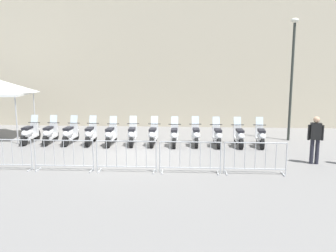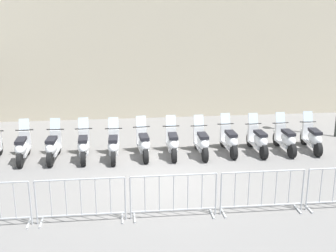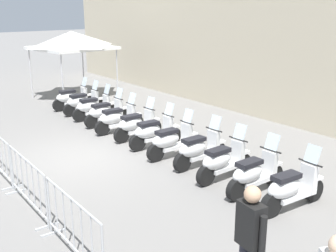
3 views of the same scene
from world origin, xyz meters
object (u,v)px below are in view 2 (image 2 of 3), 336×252
motorcycle_1 (22,148)px  motorcycle_8 (229,140)px  motorcycle_11 (312,138)px  barrier_segment_3 (262,192)px  barrier_segment_1 (81,201)px  motorcycle_4 (114,146)px  barrier_segment_2 (174,196)px  motorcycle_3 (84,146)px  motorcycle_5 (143,144)px  motorcycle_6 (172,143)px  motorcycle_2 (53,147)px  motorcycle_9 (258,140)px  motorcycle_10 (286,139)px  motorcycle_7 (202,143)px

motorcycle_1 → motorcycle_8: same height
motorcycle_11 → barrier_segment_3: bearing=-134.4°
motorcycle_8 → barrier_segment_1: bearing=-144.5°
motorcycle_4 → barrier_segment_2: 4.28m
motorcycle_8 → motorcycle_11: size_ratio=1.01×
motorcycle_3 → motorcycle_8: bearing=-6.8°
motorcycle_5 → motorcycle_6: bearing=-8.4°
motorcycle_1 → motorcycle_3: same height
motorcycle_2 → motorcycle_11: same height
motorcycle_1 → motorcycle_5: (3.76, -0.54, 0.00)m
motorcycle_1 → motorcycle_11: same height
motorcycle_9 → motorcycle_10: bearing=-7.2°
motorcycle_1 → motorcycle_6: same height
motorcycle_9 → motorcycle_11: 1.89m
barrier_segment_3 → motorcycle_8: bearing=79.0°
motorcycle_8 → barrier_segment_1: 6.14m
motorcycle_8 → motorcycle_9: 0.95m
barrier_segment_1 → barrier_segment_3: same height
motorcycle_4 → barrier_segment_2: (0.89, -4.19, 0.07)m
motorcycle_1 → barrier_segment_3: size_ratio=0.86×
motorcycle_7 → barrier_segment_1: 5.39m
motorcycle_7 → barrier_segment_1: (-4.04, -3.57, 0.07)m
motorcycle_6 → barrier_segment_1: (-3.10, -3.75, 0.07)m
motorcycle_2 → motorcycle_4: same height
motorcycle_9 → motorcycle_11: bearing=-6.6°
motorcycle_1 → motorcycle_5: size_ratio=1.00×
motorcycle_2 → motorcycle_11: bearing=-7.7°
motorcycle_6 → motorcycle_4: bearing=175.1°
motorcycle_2 → motorcycle_7: bearing=-8.6°
motorcycle_5 → barrier_segment_3: motorcycle_5 is taller
motorcycle_7 → motorcycle_9: bearing=-6.5°
motorcycle_2 → barrier_segment_3: bearing=-44.9°
motorcycle_2 → motorcycle_6: size_ratio=1.00×
motorcycle_2 → barrier_segment_2: bearing=-58.8°
barrier_segment_3 → motorcycle_7: bearing=92.2°
motorcycle_4 → motorcycle_8: bearing=-5.3°
motorcycle_6 → motorcycle_1: bearing=171.7°
motorcycle_8 → motorcycle_11: 2.84m
motorcycle_8 → motorcycle_9: (0.93, -0.21, 0.00)m
motorcycle_8 → barrier_segment_2: size_ratio=0.86×
motorcycle_10 → motorcycle_4: bearing=173.1°
motorcycle_4 → barrier_segment_2: size_ratio=0.86×
motorcycle_10 → motorcycle_5: bearing=172.1°
motorcycle_9 → barrier_segment_2: 5.28m
motorcycle_6 → motorcycle_11: (4.70, -0.62, 0.00)m
motorcycle_10 → motorcycle_3: bearing=172.3°
motorcycle_4 → barrier_segment_1: size_ratio=0.86×
motorcycle_6 → motorcycle_8: same height
motorcycle_8 → motorcycle_4: bearing=174.7°
motorcycle_3 → motorcycle_8: 4.74m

